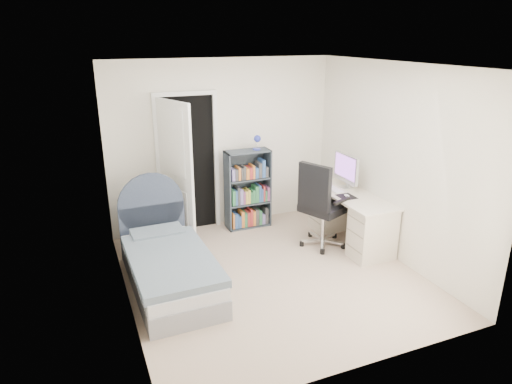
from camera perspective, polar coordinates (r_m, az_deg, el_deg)
name	(u,v)px	position (r m, az deg, el deg)	size (l,w,h in m)	color
room_shell	(273,178)	(5.21, 2.11, 1.75)	(3.50, 3.70, 2.60)	tan
door	(180,168)	(6.45, -9.47, 2.92)	(0.92, 0.79, 2.06)	black
bed	(168,265)	(5.49, -10.89, -8.90)	(0.91, 1.87, 1.14)	gray
nightstand	(153,215)	(6.55, -12.74, -2.80)	(0.43, 0.43, 0.63)	tan
floor_lamp	(179,203)	(6.41, -9.57, -1.35)	(0.21, 0.21, 1.45)	silver
bookcase	(248,193)	(6.89, -0.95, -0.11)	(0.67, 0.29, 1.42)	#37424B
desk	(350,216)	(6.54, 11.67, -2.95)	(0.59, 1.47, 1.21)	beige
office_chair	(320,202)	(6.21, 8.03, -1.21)	(0.71, 0.71, 1.22)	silver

